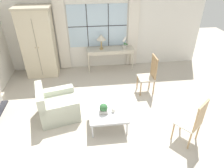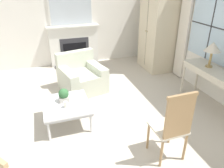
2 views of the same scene
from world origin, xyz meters
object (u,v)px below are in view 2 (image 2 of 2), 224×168
fireplace (74,42)px  coffee_table (66,106)px  console_table (218,77)px  armoire (157,29)px  side_chair_wooden (173,124)px  table_lamp (213,48)px  armchair_upholstered (82,78)px  pillar_candle (66,105)px  potted_plant_small (64,95)px

fireplace → coffee_table: fireplace is taller
fireplace → console_table: size_ratio=1.28×
coffee_table → armoire: bearing=124.6°
armoire → coffee_table: (1.90, -2.75, -0.75)m
side_chair_wooden → coffee_table: side_chair_wooden is taller
console_table → table_lamp: 0.56m
armoire → console_table: (2.28, 0.07, -0.43)m
armchair_upholstered → table_lamp: bearing=61.1°
table_lamp → armchair_upholstered: bearing=-118.9°
pillar_candle → side_chair_wooden: bearing=46.5°
armchair_upholstered → pillar_candle: 1.43m
armchair_upholstered → coffee_table: bearing=-22.8°
armchair_upholstered → potted_plant_small: size_ratio=4.54×
pillar_candle → table_lamp: bearing=90.7°
table_lamp → side_chair_wooden: 2.09m
armoire → pillar_candle: 3.49m
console_table → armchair_upholstered: (-1.59, -2.32, -0.40)m
table_lamp → side_chair_wooden: table_lamp is taller
side_chair_wooden → potted_plant_small: bearing=-138.2°
console_table → fireplace: bearing=-146.3°
side_chair_wooden → coffee_table: (-1.33, -1.27, -0.26)m
armchair_upholstered → fireplace: bearing=175.7°
fireplace → armoire: (1.01, 2.12, 0.43)m
console_table → potted_plant_small: bearing=-99.6°
fireplace → table_lamp: size_ratio=4.02×
armoire → console_table: 2.32m
armoire → coffee_table: size_ratio=2.54×
console_table → table_lamp: bearing=175.7°
armoire → coffee_table: bearing=-55.4°
fireplace → side_chair_wooden: size_ratio=1.81×
side_chair_wooden → pillar_candle: (-1.22, -1.28, -0.17)m
side_chair_wooden → console_table: bearing=121.4°
armchair_upholstered → pillar_candle: armchair_upholstered is taller
armoire → coffee_table: 3.43m
potted_plant_small → console_table: bearing=80.4°
table_lamp → potted_plant_small: (-0.19, -2.87, -0.64)m
potted_plant_small → armchair_upholstered: bearing=154.6°
armoire → table_lamp: 1.99m
armchair_upholstered → potted_plant_small: armchair_upholstered is taller
armchair_upholstered → pillar_candle: bearing=-21.5°
potted_plant_small → pillar_candle: 0.23m
fireplace → side_chair_wooden: bearing=8.5°
fireplace → potted_plant_small: size_ratio=8.51×
fireplace → coffee_table: (2.91, -0.64, -0.31)m
potted_plant_small → pillar_candle: size_ratio=2.04×
console_table → pillar_candle: size_ratio=13.57×
fireplace → armoire: size_ratio=0.92×
fireplace → armchair_upholstered: 1.75m
console_table → armchair_upholstered: size_ratio=1.47×
side_chair_wooden → pillar_candle: size_ratio=9.56×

